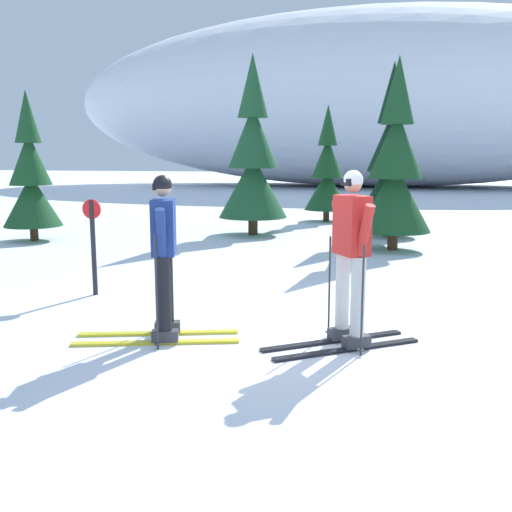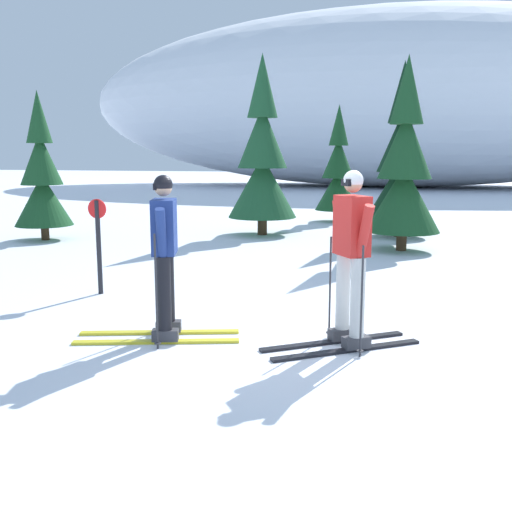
# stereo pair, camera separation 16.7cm
# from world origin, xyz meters

# --- Properties ---
(ground_plane) EXTENTS (120.00, 120.00, 0.00)m
(ground_plane) POSITION_xyz_m (0.00, 0.00, 0.00)
(ground_plane) COLOR white
(skier_red_jacket) EXTENTS (1.63, 1.30, 1.86)m
(skier_red_jacket) POSITION_xyz_m (0.65, -0.20, 0.97)
(skier_red_jacket) COLOR black
(skier_red_jacket) RESTS_ON ground
(skier_navy_jacket) EXTENTS (1.84, 0.92, 1.80)m
(skier_navy_jacket) POSITION_xyz_m (-1.34, -0.40, 0.95)
(skier_navy_jacket) COLOR gold
(skier_navy_jacket) RESTS_ON ground
(pine_tree_far_left) EXTENTS (1.34, 1.34, 3.46)m
(pine_tree_far_left) POSITION_xyz_m (-7.05, 6.02, 1.45)
(pine_tree_far_left) COLOR #47301E
(pine_tree_far_left) RESTS_ON ground
(pine_tree_left) EXTENTS (1.71, 1.71, 4.43)m
(pine_tree_left) POSITION_xyz_m (-2.25, 8.15, 1.85)
(pine_tree_left) COLOR #47301E
(pine_tree_left) RESTS_ON ground
(pine_tree_center_left) EXTENTS (1.34, 1.34, 3.46)m
(pine_tree_center_left) POSITION_xyz_m (-0.72, 11.59, 1.45)
(pine_tree_center_left) COLOR #47301E
(pine_tree_center_left) RESTS_ON ground
(pine_tree_center) EXTENTS (1.62, 1.62, 4.21)m
(pine_tree_center) POSITION_xyz_m (1.11, 8.62, 1.76)
(pine_tree_center) COLOR #47301E
(pine_tree_center) RESTS_ON ground
(pine_tree_center_right) EXTENTS (1.55, 1.55, 4.01)m
(pine_tree_center_right) POSITION_xyz_m (1.18, 6.44, 1.68)
(pine_tree_center_right) COLOR #47301E
(pine_tree_center_right) RESTS_ON ground
(snow_ridge_background) EXTENTS (38.52, 16.68, 10.57)m
(snow_ridge_background) POSITION_xyz_m (0.44, 31.73, 5.28)
(snow_ridge_background) COLOR white
(snow_ridge_background) RESTS_ON ground
(trail_marker_post) EXTENTS (0.28, 0.07, 1.38)m
(trail_marker_post) POSITION_xyz_m (-3.08, 1.35, 0.79)
(trail_marker_post) COLOR black
(trail_marker_post) RESTS_ON ground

